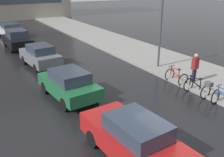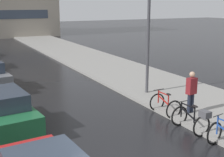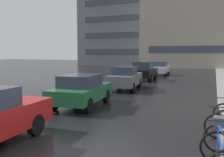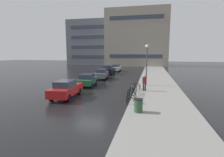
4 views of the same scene
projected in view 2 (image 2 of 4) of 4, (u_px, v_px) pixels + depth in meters
sidewalk_kerb at (135, 77)px, 18.75m from camera, size 4.80×60.00×0.14m
bicycle_third at (193, 119)px, 10.75m from camera, size 0.77×1.45×1.01m
bicycle_farthest at (165, 105)px, 12.52m from camera, size 0.77×1.15×0.95m
car_green at (1, 111)px, 10.82m from camera, size 2.15×4.02×1.48m
pedestrian at (191, 91)px, 12.24m from camera, size 0.43×0.29×1.81m
streetlamp at (148, 27)px, 14.53m from camera, size 0.40×0.40×4.95m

